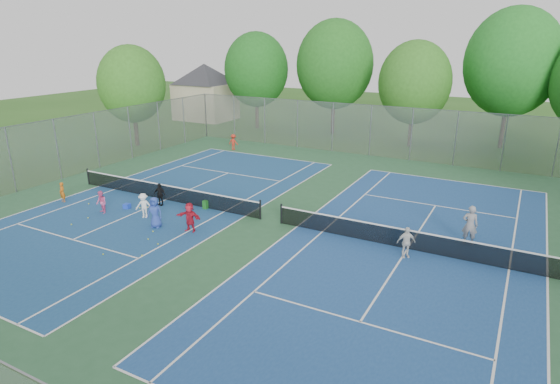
% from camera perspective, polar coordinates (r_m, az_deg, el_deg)
% --- Properties ---
extents(ground, '(120.00, 120.00, 0.00)m').
position_cam_1_polar(ground, '(24.03, -1.13, -3.61)').
color(ground, '#2A581B').
rests_on(ground, ground).
extents(court_pad, '(32.00, 32.00, 0.01)m').
position_cam_1_polar(court_pad, '(24.03, -1.13, -3.59)').
color(court_pad, '#295835').
rests_on(court_pad, ground).
extents(court_left, '(10.97, 23.77, 0.01)m').
position_cam_1_polar(court_left, '(27.92, -13.75, -0.93)').
color(court_left, navy).
rests_on(court_left, court_pad).
extents(court_right, '(10.97, 23.77, 0.01)m').
position_cam_1_polar(court_right, '(21.74, 15.29, -6.71)').
color(court_right, navy).
rests_on(court_right, court_pad).
extents(net_left, '(12.87, 0.10, 0.91)m').
position_cam_1_polar(net_left, '(27.79, -13.82, -0.07)').
color(net_left, black).
rests_on(net_left, ground).
extents(net_right, '(12.87, 0.10, 0.91)m').
position_cam_1_polar(net_right, '(21.56, 15.38, -5.65)').
color(net_right, black).
rests_on(net_right, ground).
extents(fence_north, '(32.00, 0.10, 4.00)m').
position_cam_1_polar(fence_north, '(37.71, 10.95, 7.34)').
color(fence_north, gray).
rests_on(fence_north, ground).
extents(fence_west, '(0.10, 32.00, 4.00)m').
position_cam_1_polar(fence_west, '(33.95, -25.49, 4.68)').
color(fence_west, gray).
rests_on(fence_west, ground).
extents(house, '(11.03, 11.03, 7.30)m').
position_cam_1_polar(house, '(54.71, -9.15, 13.12)').
color(house, '#B7A88C').
rests_on(house, ground).
extents(tree_nw, '(6.40, 6.40, 9.58)m').
position_cam_1_polar(tree_nw, '(48.45, -2.91, 14.67)').
color(tree_nw, '#443326').
rests_on(tree_nw, ground).
extents(tree_nl, '(7.20, 7.20, 10.69)m').
position_cam_1_polar(tree_nl, '(45.74, 6.69, 15.17)').
color(tree_nl, '#443326').
rests_on(tree_nl, ground).
extents(tree_nc, '(6.00, 6.00, 8.85)m').
position_cam_1_polar(tree_nc, '(41.54, 16.10, 12.70)').
color(tree_nc, '#443326').
rests_on(tree_nc, ground).
extents(tree_nr, '(7.60, 7.60, 11.42)m').
position_cam_1_polar(tree_nr, '(43.49, 26.49, 13.95)').
color(tree_nr, '#443326').
rests_on(tree_nr, ground).
extents(tree_side_w, '(5.60, 5.60, 8.47)m').
position_cam_1_polar(tree_side_w, '(42.15, -17.63, 12.42)').
color(tree_side_w, '#443326').
rests_on(tree_side_w, ground).
extents(ball_crate, '(0.37, 0.37, 0.28)m').
position_cam_1_polar(ball_crate, '(27.10, -18.16, -1.65)').
color(ball_crate, blue).
rests_on(ball_crate, ground).
extents(ball_hopper, '(0.24, 0.24, 0.48)m').
position_cam_1_polar(ball_hopper, '(25.98, -9.08, -1.55)').
color(ball_hopper, '#227D24').
rests_on(ball_hopper, ground).
extents(student_a, '(0.46, 0.34, 1.16)m').
position_cam_1_polar(student_a, '(29.38, -25.01, -0.04)').
color(student_a, '#C15C12').
rests_on(student_a, ground).
extents(student_b, '(0.75, 0.68, 1.25)m').
position_cam_1_polar(student_b, '(26.65, -20.96, -1.19)').
color(student_b, '#EA5B96').
rests_on(student_b, ground).
extents(student_c, '(0.99, 0.80, 1.33)m').
position_cam_1_polar(student_c, '(25.30, -16.28, -1.61)').
color(student_c, white).
rests_on(student_c, ground).
extents(student_d, '(0.79, 0.38, 1.30)m').
position_cam_1_polar(student_d, '(26.92, -14.44, -0.28)').
color(student_d, black).
rests_on(student_d, ground).
extents(student_e, '(0.87, 0.68, 1.57)m').
position_cam_1_polar(student_e, '(23.84, -15.01, -2.42)').
color(student_e, '#2A439C').
rests_on(student_e, ground).
extents(student_f, '(1.38, 0.52, 1.46)m').
position_cam_1_polar(student_f, '(22.99, -10.95, -3.04)').
color(student_f, red).
rests_on(student_f, ground).
extents(child_far_baseline, '(0.88, 0.53, 1.32)m').
position_cam_1_polar(child_far_baseline, '(39.44, -5.70, 6.08)').
color(child_far_baseline, red).
rests_on(child_far_baseline, ground).
extents(instructor, '(0.72, 0.51, 1.86)m').
position_cam_1_polar(instructor, '(22.81, 22.14, -3.75)').
color(instructor, gray).
rests_on(instructor, ground).
extents(teen_court_b, '(0.86, 0.74, 1.38)m').
position_cam_1_polar(teen_court_b, '(20.71, 15.12, -5.93)').
color(teen_court_b, silver).
rests_on(teen_court_b, ground).
extents(tennis_ball_0, '(0.07, 0.07, 0.07)m').
position_cam_1_polar(tennis_ball_0, '(21.81, -20.75, -7.15)').
color(tennis_ball_0, '#ABC12D').
rests_on(tennis_ball_0, ground).
extents(tennis_ball_1, '(0.07, 0.07, 0.07)m').
position_cam_1_polar(tennis_ball_1, '(22.71, -15.77, -5.59)').
color(tennis_ball_1, '#B6CB2F').
rests_on(tennis_ball_1, ground).
extents(tennis_ball_2, '(0.07, 0.07, 0.07)m').
position_cam_1_polar(tennis_ball_2, '(23.52, -15.22, -4.69)').
color(tennis_ball_2, '#BFD331').
rests_on(tennis_ball_2, ground).
extents(tennis_ball_3, '(0.07, 0.07, 0.07)m').
position_cam_1_polar(tennis_ball_3, '(22.08, -14.65, -6.19)').
color(tennis_ball_3, '#A8C32D').
rests_on(tennis_ball_3, ground).
extents(tennis_ball_4, '(0.07, 0.07, 0.07)m').
position_cam_1_polar(tennis_ball_4, '(25.74, -24.08, -3.67)').
color(tennis_ball_4, '#BAC92E').
rests_on(tennis_ball_4, ground).
extents(tennis_ball_5, '(0.07, 0.07, 0.07)m').
position_cam_1_polar(tennis_ball_5, '(24.06, -10.76, -3.82)').
color(tennis_ball_5, '#CED331').
rests_on(tennis_ball_5, ground).
extents(tennis_ball_6, '(0.07, 0.07, 0.07)m').
position_cam_1_polar(tennis_ball_6, '(28.26, -20.87, -1.37)').
color(tennis_ball_6, '#BCDA32').
rests_on(tennis_ball_6, ground).
extents(tennis_ball_7, '(0.07, 0.07, 0.07)m').
position_cam_1_polar(tennis_ball_7, '(28.52, -22.29, -1.36)').
color(tennis_ball_7, gold).
rests_on(tennis_ball_7, ground).
extents(tennis_ball_8, '(0.07, 0.07, 0.07)m').
position_cam_1_polar(tennis_ball_8, '(26.89, -15.88, -1.82)').
color(tennis_ball_8, '#CED431').
rests_on(tennis_ball_8, ground).
extents(tennis_ball_9, '(0.07, 0.07, 0.07)m').
position_cam_1_polar(tennis_ball_9, '(21.16, -16.46, -7.47)').
color(tennis_ball_9, '#BDCE30').
rests_on(tennis_ball_9, ground).
extents(tennis_ball_10, '(0.07, 0.07, 0.07)m').
position_cam_1_polar(tennis_ball_10, '(26.90, -16.72, -1.89)').
color(tennis_ball_10, '#B9D832').
rests_on(tennis_ball_10, ground).
extents(tennis_ball_11, '(0.07, 0.07, 0.07)m').
position_cam_1_polar(tennis_ball_11, '(26.33, -22.35, -2.97)').
color(tennis_ball_11, '#C5DC33').
rests_on(tennis_ball_11, ground).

